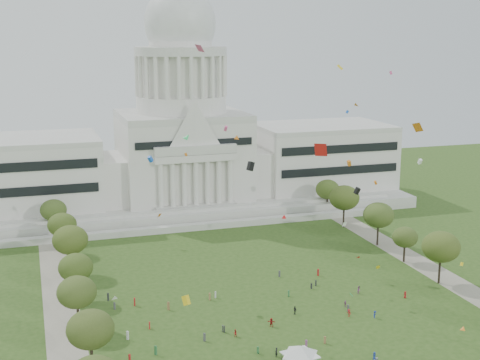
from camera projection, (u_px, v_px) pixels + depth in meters
The scene contains 28 objects.
ground at pixel (305, 335), 140.06m from camera, with size 400.00×400.00×0.00m, color #2D4C18.
capitol at pixel (182, 146), 240.98m from camera, with size 160.00×64.50×91.30m.
path_left at pixel (61, 308), 153.77m from camera, with size 8.00×160.00×0.04m, color gray.
path_right at pixel (424, 265), 182.19m from camera, with size 8.00×160.00×0.04m, color gray.
row_tree_l_1 at pixel (90, 329), 122.34m from camera, with size 8.86×8.86×12.59m.
row_tree_l_2 at pixel (77, 292), 141.01m from camera, with size 8.42×8.42×11.97m.
row_tree_r_2 at pixel (441, 247), 167.29m from camera, with size 9.55×9.55×13.58m.
row_tree_l_3 at pixel (76, 267), 156.82m from camera, with size 8.12×8.12×11.55m.
row_tree_r_3 at pixel (405, 237), 183.78m from camera, with size 7.01×7.01×9.98m.
row_tree_l_4 at pixel (70, 240), 173.78m from camera, with size 9.29×9.29×13.21m.
row_tree_r_4 at pixel (379, 215), 197.89m from camera, with size 9.19×9.19×13.06m.
row_tree_l_5 at pixel (62, 225), 190.96m from camera, with size 8.33×8.33×11.85m.
row_tree_r_5 at pixel (344, 198), 216.13m from camera, with size 9.82×9.82×13.96m.
row_tree_l_6 at pixel (53, 210), 207.37m from camera, with size 8.19×8.19×11.64m.
row_tree_r_6 at pixel (328, 189), 233.86m from camera, with size 8.42×8.42×11.97m.
event_tent at pixel (300, 350), 126.19m from camera, with size 9.28×9.28×4.46m.
person_0 at pixel (405, 295), 159.72m from camera, with size 0.83×0.54×1.70m, color #B21E1E.
person_2 at pixel (359, 290), 162.44m from camera, with size 0.93×0.57×1.91m, color #994C8C.
person_3 at pixel (349, 313), 149.26m from camera, with size 1.13×0.58×1.75m, color #B21E1E.
person_4 at pixel (295, 310), 150.46m from camera, with size 1.13×0.62×1.93m, color #26262B.
person_5 at pixel (271, 322), 144.15m from camera, with size 1.80×0.71×1.95m, color #B21E1E.
person_6 at pixel (374, 356), 129.50m from camera, with size 0.79×0.51×1.61m, color navy.
person_7 at pixel (276, 352), 130.60m from camera, with size 0.72×0.52×1.96m, color #26262B.
person_8 at pixel (235, 333), 139.38m from camera, with size 0.79×0.49×1.63m, color #B21E1E.
person_9 at pixel (375, 315), 148.42m from camera, with size 1.10×0.57×1.70m, color navy.
person_10 at pixel (345, 304), 154.49m from camera, with size 0.94×0.51×1.61m, color #994C8C.
distant_crowd at pixel (213, 311), 150.25m from camera, with size 54.86×39.37×1.93m.
kite_swarm at pixel (317, 184), 146.57m from camera, with size 81.34×100.71×56.56m.
Camera 1 is at (-52.32, -119.53, 62.01)m, focal length 50.00 mm.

